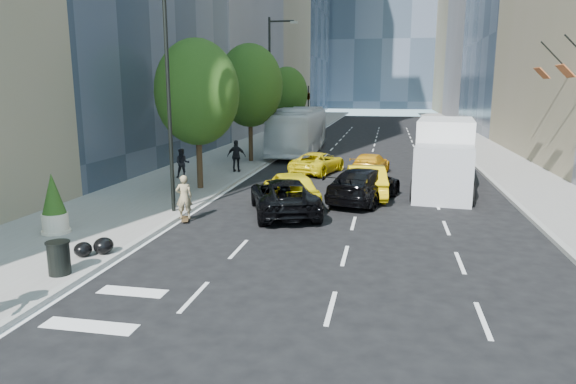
% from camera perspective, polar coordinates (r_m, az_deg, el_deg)
% --- Properties ---
extents(ground, '(160.00, 160.00, 0.00)m').
position_cam_1_polar(ground, '(16.59, 2.87, -6.86)').
color(ground, black).
rests_on(ground, ground).
extents(sidewalk_left, '(6.00, 120.00, 0.15)m').
position_cam_1_polar(sidewalk_left, '(47.22, -2.75, 5.32)').
color(sidewalk_left, slate).
rests_on(sidewalk_left, ground).
extents(sidewalk_right, '(4.00, 120.00, 0.15)m').
position_cam_1_polar(sidewalk_right, '(46.53, 20.69, 4.49)').
color(sidewalk_right, slate).
rests_on(sidewalk_right, ground).
extents(lamp_near, '(2.13, 0.22, 10.00)m').
position_cam_1_polar(lamp_near, '(21.36, -12.80, 12.84)').
color(lamp_near, black).
rests_on(lamp_near, sidewalk_left).
extents(lamp_far, '(2.13, 0.22, 10.00)m').
position_cam_1_polar(lamp_far, '(38.54, -1.77, 12.45)').
color(lamp_far, black).
rests_on(lamp_far, sidewalk_left).
extents(tree_near, '(4.20, 4.20, 7.46)m').
position_cam_1_polar(tree_near, '(26.32, -10.07, 10.83)').
color(tree_near, '#302412').
rests_on(tree_near, sidewalk_left).
extents(tree_mid, '(4.50, 4.50, 7.99)m').
position_cam_1_polar(tree_mid, '(35.83, -4.25, 11.70)').
color(tree_mid, '#302412').
rests_on(tree_mid, sidewalk_left).
extents(tree_far, '(3.90, 3.90, 6.92)m').
position_cam_1_polar(tree_far, '(48.50, -0.13, 10.89)').
color(tree_far, '#302412').
rests_on(tree_far, sidewalk_left).
extents(traffic_signal, '(2.48, 0.53, 5.20)m').
position_cam_1_polar(traffic_signal, '(56.25, 2.29, 10.58)').
color(traffic_signal, black).
rests_on(traffic_signal, sidewalk_left).
extents(skateboarder, '(0.75, 0.62, 1.75)m').
position_cam_1_polar(skateboarder, '(20.62, -11.46, -0.87)').
color(skateboarder, '#857553').
rests_on(skateboarder, ground).
extents(black_sedan_lincoln, '(4.11, 5.92, 1.50)m').
position_cam_1_polar(black_sedan_lincoln, '(21.48, -0.48, -0.48)').
color(black_sedan_lincoln, black).
rests_on(black_sedan_lincoln, ground).
extents(black_sedan_mercedes, '(3.69, 5.90, 1.59)m').
position_cam_1_polar(black_sedan_mercedes, '(24.02, 8.47, 0.80)').
color(black_sedan_mercedes, black).
rests_on(black_sedan_mercedes, ground).
extents(taxi_a, '(3.68, 5.10, 1.61)m').
position_cam_1_polar(taxi_a, '(22.91, 0.27, 0.43)').
color(taxi_a, yellow).
rests_on(taxi_a, ground).
extents(taxi_b, '(2.29, 5.02, 1.60)m').
position_cam_1_polar(taxi_b, '(25.00, 8.58, 1.23)').
color(taxi_b, gold).
rests_on(taxi_b, ground).
extents(taxi_c, '(3.31, 5.10, 1.30)m').
position_cam_1_polar(taxi_c, '(31.75, 3.33, 3.27)').
color(taxi_c, '#DCC20B').
rests_on(taxi_c, ground).
extents(taxi_d, '(2.49, 4.73, 1.31)m').
position_cam_1_polar(taxi_d, '(31.43, 9.12, 3.06)').
color(taxi_d, orange).
rests_on(taxi_d, ground).
extents(city_bus, '(3.39, 13.09, 3.63)m').
position_cam_1_polar(city_bus, '(41.26, 1.25, 6.84)').
color(city_bus, white).
rests_on(city_bus, ground).
extents(box_truck, '(3.51, 7.79, 3.61)m').
position_cam_1_polar(box_truck, '(27.28, 16.96, 3.92)').
color(box_truck, silver).
rests_on(box_truck, ground).
extents(pedestrian_a, '(0.99, 0.89, 1.68)m').
position_cam_1_polar(pedestrian_a, '(29.74, -11.64, 3.14)').
color(pedestrian_a, black).
rests_on(pedestrian_a, sidewalk_left).
extents(pedestrian_b, '(1.16, 0.55, 1.94)m').
position_cam_1_polar(pedestrian_b, '(31.37, -5.74, 3.99)').
color(pedestrian_b, black).
rests_on(pedestrian_b, sidewalk_left).
extents(trash_can, '(0.60, 0.60, 0.90)m').
position_cam_1_polar(trash_can, '(15.61, -24.11, -6.77)').
color(trash_can, black).
rests_on(trash_can, sidewalk_left).
extents(planter_shrub, '(0.90, 0.90, 2.15)m').
position_cam_1_polar(planter_shrub, '(19.86, -24.58, -1.30)').
color(planter_shrub, beige).
rests_on(planter_shrub, sidewalk_left).
extents(garbage_bags, '(1.03, 1.00, 0.51)m').
position_cam_1_polar(garbage_bags, '(17.01, -20.62, -5.76)').
color(garbage_bags, black).
rests_on(garbage_bags, sidewalk_left).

